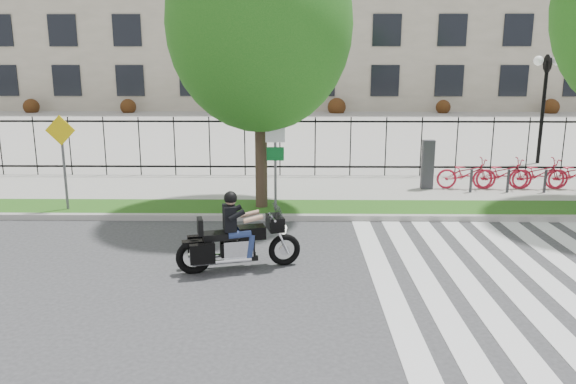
{
  "coord_description": "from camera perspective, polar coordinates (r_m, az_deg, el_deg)",
  "views": [
    {
      "loc": [
        0.54,
        -9.74,
        3.98
      ],
      "look_at": [
        0.36,
        3.0,
        1.0
      ],
      "focal_mm": 35.0,
      "sensor_mm": 36.0,
      "label": 1
    }
  ],
  "objects": [
    {
      "name": "sign_pole_warning",
      "position": [
        15.71,
        -21.94,
        4.0
      ],
      "size": [
        0.78,
        0.09,
        2.49
      ],
      "color": "#59595B",
      "rests_on": "grass_verge"
    },
    {
      "name": "motorcycle_rider",
      "position": [
        10.95,
        -5.05,
        -4.71
      ],
      "size": [
        2.41,
        1.07,
        1.9
      ],
      "color": "black",
      "rests_on": "ground"
    },
    {
      "name": "sidewalk",
      "position": [
        17.64,
        -0.97,
        0.35
      ],
      "size": [
        60.0,
        3.5,
        0.15
      ],
      "primitive_type": "cube",
      "color": "#AAA89F",
      "rests_on": "ground"
    },
    {
      "name": "crosswalk_stripes",
      "position": [
        11.36,
        23.17,
        -8.44
      ],
      "size": [
        5.7,
        8.0,
        0.01
      ],
      "primitive_type": null,
      "color": "silver",
      "rests_on": "ground"
    },
    {
      "name": "plaza",
      "position": [
        34.97,
        -0.1,
        6.69
      ],
      "size": [
        80.0,
        34.0,
        0.1
      ],
      "primitive_type": "cube",
      "color": "#AAA89F",
      "rests_on": "ground"
    },
    {
      "name": "curb",
      "position": [
        14.39,
        -1.38,
        -2.6
      ],
      "size": [
        60.0,
        0.2,
        0.15
      ],
      "primitive_type": "cube",
      "color": "#9F9C96",
      "rests_on": "ground"
    },
    {
      "name": "ground",
      "position": [
        10.54,
        -2.21,
        -9.05
      ],
      "size": [
        120.0,
        120.0,
        0.0
      ],
      "primitive_type": "plane",
      "color": "#323335",
      "rests_on": "ground"
    },
    {
      "name": "sign_pole_regulatory",
      "position": [
        14.5,
        -1.3,
        4.26
      ],
      "size": [
        0.5,
        0.09,
        2.5
      ],
      "color": "#59595B",
      "rests_on": "grass_verge"
    },
    {
      "name": "street_tree_1",
      "position": [
        14.75,
        -2.89,
        16.62
      ],
      "size": [
        4.72,
        4.72,
        7.45
      ],
      "color": "#392A1F",
      "rests_on": "grass_verge"
    },
    {
      "name": "grass_verge",
      "position": [
        15.21,
        -1.26,
        -1.73
      ],
      "size": [
        60.0,
        1.5,
        0.15
      ],
      "primitive_type": "cube",
      "color": "#214912",
      "rests_on": "ground"
    },
    {
      "name": "lamp_post_right",
      "position": [
        23.73,
        24.7,
        10.1
      ],
      "size": [
        1.06,
        0.7,
        4.25
      ],
      "color": "black",
      "rests_on": "ground"
    },
    {
      "name": "iron_fence",
      "position": [
        19.16,
        -0.83,
        4.65
      ],
      "size": [
        30.0,
        0.06,
        2.0
      ],
      "primitive_type": null,
      "color": "black",
      "rests_on": "sidewalk"
    }
  ]
}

